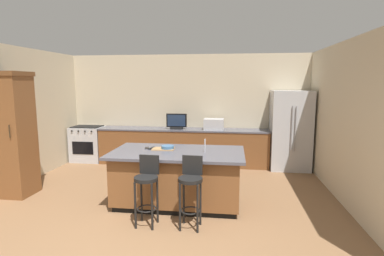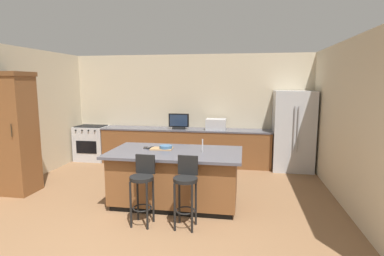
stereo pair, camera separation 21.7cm
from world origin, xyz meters
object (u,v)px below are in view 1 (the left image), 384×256
(fruit_bowl, at_px, (168,148))
(refrigerator, at_px, (290,130))
(range_oven, at_px, (88,144))
(tv_monitor, at_px, (177,122))
(bar_stool_left, at_px, (147,184))
(cell_phone, at_px, (147,148))
(microwave, at_px, (214,124))
(cutting_board, at_px, (163,149))
(bar_stool_right, at_px, (191,185))
(cabinet_tower, at_px, (13,132))
(tv_remote, at_px, (152,148))
(kitchen_island, at_px, (178,177))

(fruit_bowl, bearing_deg, refrigerator, 44.06)
(range_oven, bearing_deg, tv_monitor, -1.23)
(range_oven, bearing_deg, bar_stool_left, -52.89)
(refrigerator, distance_m, cell_phone, 3.64)
(microwave, height_order, cutting_board, microwave)
(range_oven, distance_m, bar_stool_right, 4.62)
(bar_stool_left, distance_m, cutting_board, 0.99)
(refrigerator, relative_size, cell_phone, 12.36)
(microwave, xyz_separation_m, bar_stool_left, (-0.74, -3.37, -0.42))
(range_oven, xyz_separation_m, cabinet_tower, (-0.15, -2.50, 0.70))
(tv_monitor, bearing_deg, range_oven, 178.77)
(cabinet_tower, distance_m, bar_stool_right, 3.48)
(tv_remote, bearing_deg, tv_monitor, 109.95)
(tv_monitor, relative_size, tv_remote, 2.97)
(refrigerator, distance_m, tv_monitor, 2.73)
(range_oven, height_order, cell_phone, range_oven)
(microwave, xyz_separation_m, bar_stool_right, (-0.11, -3.36, -0.42))
(kitchen_island, bearing_deg, fruit_bowl, 149.24)
(microwave, bearing_deg, range_oven, -179.98)
(microwave, xyz_separation_m, cell_phone, (-1.02, -2.37, -0.12))
(tv_monitor, height_order, bar_stool_right, tv_monitor)
(refrigerator, bearing_deg, range_oven, 179.23)
(kitchen_island, height_order, cutting_board, cutting_board)
(cell_phone, relative_size, cutting_board, 0.40)
(cabinet_tower, relative_size, cell_phone, 14.86)
(cell_phone, relative_size, tv_remote, 0.88)
(kitchen_island, relative_size, bar_stool_left, 2.19)
(cabinet_tower, bearing_deg, cell_phone, 3.09)
(range_oven, xyz_separation_m, tv_monitor, (2.37, -0.05, 0.62))
(kitchen_island, distance_m, tv_remote, 0.67)
(kitchen_island, relative_size, fruit_bowl, 10.16)
(kitchen_island, distance_m, fruit_bowl, 0.53)
(cell_phone, distance_m, cutting_board, 0.31)
(range_oven, relative_size, bar_stool_left, 0.92)
(bar_stool_left, height_order, cutting_board, bar_stool_left)
(fruit_bowl, distance_m, cell_phone, 0.38)
(cabinet_tower, relative_size, microwave, 4.64)
(microwave, relative_size, bar_stool_right, 0.47)
(range_oven, relative_size, cutting_board, 2.46)
(kitchen_island, xyz_separation_m, fruit_bowl, (-0.19, 0.11, 0.48))
(range_oven, distance_m, cabinet_tower, 2.61)
(refrigerator, height_order, tv_monitor, refrigerator)
(cell_phone, xyz_separation_m, cutting_board, (0.31, -0.05, 0.01))
(cabinet_tower, height_order, fruit_bowl, cabinet_tower)
(fruit_bowl, bearing_deg, kitchen_island, -30.76)
(range_oven, relative_size, fruit_bowl, 4.25)
(cabinet_tower, xyz_separation_m, tv_remote, (2.52, 0.10, -0.24))
(fruit_bowl, bearing_deg, tv_remote, 174.35)
(tv_remote, bearing_deg, cutting_board, 13.32)
(cabinet_tower, bearing_deg, fruit_bowl, 1.52)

